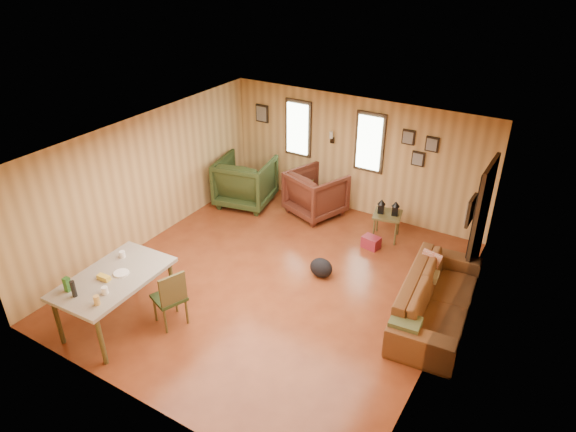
# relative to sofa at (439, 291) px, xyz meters

# --- Properties ---
(room) EXTENTS (5.54, 6.04, 2.44)m
(room) POSITION_rel_sofa_xyz_m (-2.38, -0.20, 0.73)
(room) COLOR brown
(room) RESTS_ON ground
(sofa) EXTENTS (0.92, 2.47, 0.94)m
(sofa) POSITION_rel_sofa_xyz_m (0.00, 0.00, 0.00)
(sofa) COLOR brown
(sofa) RESTS_ON ground
(recliner_brown) EXTENTS (1.26, 1.22, 1.02)m
(recliner_brown) POSITION_rel_sofa_xyz_m (-3.11, 1.95, 0.04)
(recliner_brown) COLOR #552519
(recliner_brown) RESTS_ON ground
(recliner_green) EXTENTS (1.28, 1.22, 1.12)m
(recliner_green) POSITION_rel_sofa_xyz_m (-4.60, 1.59, 0.09)
(recliner_green) COLOR #2B3A1A
(recliner_green) RESTS_ON ground
(end_table) EXTENTS (0.66, 0.64, 0.66)m
(end_table) POSITION_rel_sofa_xyz_m (-3.69, 2.40, -0.10)
(end_table) COLOR brown
(end_table) RESTS_ON ground
(side_table) EXTENTS (0.60, 0.60, 0.80)m
(side_table) POSITION_rel_sofa_xyz_m (-1.50, 1.78, 0.07)
(side_table) COLOR brown
(side_table) RESTS_ON ground
(cooler) EXTENTS (0.35, 0.27, 0.22)m
(cooler) POSITION_rel_sofa_xyz_m (-1.60, 1.31, -0.36)
(cooler) COLOR maroon
(cooler) RESTS_ON ground
(backpack) EXTENTS (0.42, 0.33, 0.34)m
(backpack) POSITION_rel_sofa_xyz_m (-1.96, 0.03, -0.30)
(backpack) COLOR black
(backpack) RESTS_ON ground
(sofa_pillows) EXTENTS (0.56, 1.77, 0.36)m
(sofa_pillows) POSITION_rel_sofa_xyz_m (-0.24, -0.26, 0.03)
(sofa_pillows) COLOR #454E2B
(sofa_pillows) RESTS_ON sofa
(dining_table) EXTENTS (1.05, 1.68, 1.08)m
(dining_table) POSITION_rel_sofa_xyz_m (-3.95, -2.57, 0.29)
(dining_table) COLOR gray
(dining_table) RESTS_ON ground
(dining_chair) EXTENTS (0.55, 0.55, 0.94)m
(dining_chair) POSITION_rel_sofa_xyz_m (-3.25, -2.18, 0.05)
(dining_chair) COLOR #2B3A1A
(dining_chair) RESTS_ON ground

